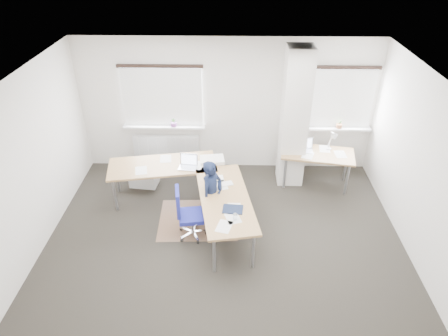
{
  "coord_description": "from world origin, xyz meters",
  "views": [
    {
      "loc": [
        0.11,
        -5.05,
        4.64
      ],
      "look_at": [
        -0.03,
        0.9,
        0.91
      ],
      "focal_mm": 32.0,
      "sensor_mm": 36.0,
      "label": 1
    }
  ],
  "objects_px": {
    "desk_side": "(318,155)",
    "desk_main": "(194,181)",
    "person": "(212,195)",
    "task_chair": "(190,223)"
  },
  "relations": [
    {
      "from": "desk_main",
      "to": "desk_side",
      "type": "bearing_deg",
      "value": 13.17
    },
    {
      "from": "desk_main",
      "to": "desk_side",
      "type": "xyz_separation_m",
      "value": [
        2.36,
        1.01,
        -0.01
      ]
    },
    {
      "from": "desk_side",
      "to": "desk_main",
      "type": "bearing_deg",
      "value": -146.83
    },
    {
      "from": "desk_main",
      "to": "person",
      "type": "bearing_deg",
      "value": -56.04
    },
    {
      "from": "person",
      "to": "desk_main",
      "type": "bearing_deg",
      "value": 79.09
    },
    {
      "from": "desk_side",
      "to": "task_chair",
      "type": "xyz_separation_m",
      "value": [
        -2.39,
        -1.65,
        -0.42
      ]
    },
    {
      "from": "desk_side",
      "to": "person",
      "type": "relative_size",
      "value": 1.16
    },
    {
      "from": "desk_main",
      "to": "person",
      "type": "distance_m",
      "value": 0.48
    },
    {
      "from": "desk_main",
      "to": "task_chair",
      "type": "xyz_separation_m",
      "value": [
        -0.04,
        -0.64,
        -0.42
      ]
    },
    {
      "from": "desk_main",
      "to": "task_chair",
      "type": "relative_size",
      "value": 2.91
    }
  ]
}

